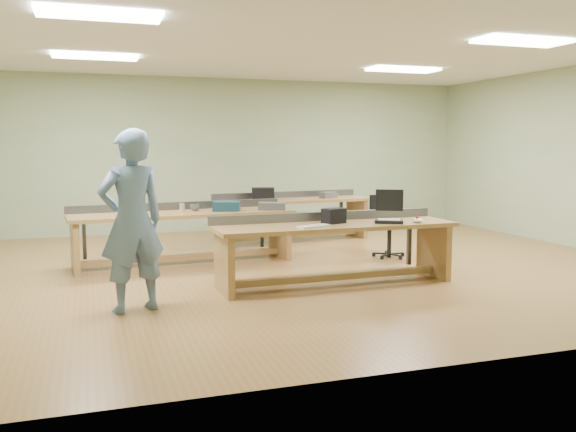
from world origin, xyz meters
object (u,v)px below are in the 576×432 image
(workbench_front, at_px, (334,239))
(workbench_mid, at_px, (183,225))
(workbench_back, at_px, (293,210))
(laptop_base, at_px, (389,221))
(camera_bag, at_px, (334,216))
(person, at_px, (132,221))
(task_chair, at_px, (388,234))
(mug, at_px, (195,208))
(parts_bin_teal, at_px, (227,206))
(parts_bin_grey, at_px, (272,206))
(drinks_can, at_px, (182,208))

(workbench_front, bearing_deg, workbench_mid, 128.18)
(workbench_back, relative_size, laptop_base, 8.49)
(workbench_back, bearing_deg, workbench_mid, -151.91)
(laptop_base, relative_size, camera_bag, 1.26)
(person, relative_size, task_chair, 1.98)
(camera_bag, bearing_deg, mug, 105.12)
(workbench_front, relative_size, parts_bin_teal, 7.74)
(laptop_base, bearing_deg, person, -145.81)
(parts_bin_teal, relative_size, mug, 3.13)
(workbench_front, bearing_deg, task_chair, 42.86)
(parts_bin_grey, bearing_deg, task_chair, -10.58)
(workbench_front, bearing_deg, laptop_base, -14.04)
(workbench_front, height_order, mug, workbench_front)
(workbench_back, relative_size, task_chair, 3.05)
(workbench_back, xyz_separation_m, task_chair, (0.87, -1.95, -0.21))
(task_chair, bearing_deg, parts_bin_teal, 163.53)
(workbench_back, xyz_separation_m, drinks_can, (-2.19, -1.61, 0.26))
(workbench_front, height_order, laptop_base, workbench_front)
(workbench_back, xyz_separation_m, person, (-3.04, -3.88, 0.38))
(camera_bag, distance_m, parts_bin_teal, 2.03)
(workbench_mid, bearing_deg, laptop_base, -47.08)
(laptop_base, relative_size, mug, 2.74)
(workbench_front, height_order, workbench_mid, same)
(laptop_base, bearing_deg, workbench_mid, 165.42)
(workbench_mid, xyz_separation_m, camera_bag, (1.56, -1.86, 0.28))
(workbench_mid, relative_size, task_chair, 3.41)
(person, bearing_deg, workbench_mid, -127.43)
(workbench_mid, height_order, laptop_base, workbench_mid)
(workbench_back, xyz_separation_m, mug, (-1.98, -1.43, 0.24))
(workbench_mid, distance_m, parts_bin_grey, 1.32)
(parts_bin_teal, bearing_deg, drinks_can, -175.63)
(mug, height_order, drinks_can, drinks_can)
(workbench_mid, distance_m, camera_bag, 2.44)
(drinks_can, bearing_deg, workbench_front, -48.32)
(workbench_front, bearing_deg, workbench_back, 78.38)
(parts_bin_grey, bearing_deg, person, -133.86)
(laptop_base, bearing_deg, drinks_can, 167.28)
(workbench_mid, relative_size, workbench_back, 1.12)
(workbench_mid, xyz_separation_m, mug, (0.18, 0.07, 0.24))
(person, height_order, laptop_base, person)
(camera_bag, xyz_separation_m, parts_bin_teal, (-0.93, 1.81, -0.02))
(task_chair, distance_m, parts_bin_grey, 1.83)
(workbench_mid, distance_m, parts_bin_teal, 0.68)
(workbench_back, height_order, laptop_base, workbench_back)
(workbench_front, relative_size, laptop_base, 8.84)
(workbench_mid, distance_m, task_chair, 3.07)
(workbench_mid, relative_size, drinks_can, 24.01)
(workbench_front, bearing_deg, mug, 123.69)
(camera_bag, height_order, parts_bin_grey, camera_bag)
(laptop_base, bearing_deg, mug, 161.96)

